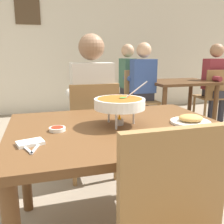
% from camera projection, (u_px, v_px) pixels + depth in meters
% --- Properties ---
extents(cafe_rear_partition, '(10.00, 0.10, 3.00)m').
position_uv_depth(cafe_rear_partition, '(60.00, 35.00, 4.79)').
color(cafe_rear_partition, beige).
rests_on(cafe_rear_partition, ground_plane).
extents(picture_frame_hung, '(0.44, 0.03, 0.56)m').
position_uv_depth(picture_frame_hung, '(27.00, 8.00, 4.47)').
color(picture_frame_hung, '#4C3823').
extents(dining_table_main, '(1.27, 0.97, 0.73)m').
position_uv_depth(dining_table_main, '(119.00, 141.00, 1.49)').
color(dining_table_main, brown).
rests_on(dining_table_main, ground_plane).
extents(chair_diner_main, '(0.44, 0.44, 0.90)m').
position_uv_depth(chair_diner_main, '(93.00, 126.00, 2.24)').
color(chair_diner_main, olive).
rests_on(chair_diner_main, ground_plane).
extents(diner_main, '(0.40, 0.45, 1.31)m').
position_uv_depth(diner_main, '(91.00, 99.00, 2.22)').
color(diner_main, '#2D2D38').
rests_on(diner_main, ground_plane).
extents(curry_bowl, '(0.33, 0.30, 0.26)m').
position_uv_depth(curry_bowl, '(120.00, 104.00, 1.46)').
color(curry_bowl, silver).
rests_on(curry_bowl, dining_table_main).
extents(rice_plate, '(0.24, 0.24, 0.06)m').
position_uv_depth(rice_plate, '(145.00, 140.00, 1.16)').
color(rice_plate, white).
rests_on(rice_plate, dining_table_main).
extents(appetizer_plate, '(0.24, 0.24, 0.06)m').
position_uv_depth(appetizer_plate, '(190.00, 120.00, 1.52)').
color(appetizer_plate, white).
rests_on(appetizer_plate, dining_table_main).
extents(sauce_dish, '(0.09, 0.09, 0.02)m').
position_uv_depth(sauce_dish, '(57.00, 129.00, 1.36)').
color(sauce_dish, white).
rests_on(sauce_dish, dining_table_main).
extents(napkin_folded, '(0.14, 0.11, 0.02)m').
position_uv_depth(napkin_folded, '(30.00, 143.00, 1.16)').
color(napkin_folded, white).
rests_on(napkin_folded, dining_table_main).
extents(fork_utensil, '(0.07, 0.16, 0.01)m').
position_uv_depth(fork_utensil, '(25.00, 148.00, 1.11)').
color(fork_utensil, silver).
rests_on(fork_utensil, dining_table_main).
extents(spoon_utensil, '(0.06, 0.17, 0.01)m').
position_uv_depth(spoon_utensil, '(37.00, 147.00, 1.12)').
color(spoon_utensil, silver).
rests_on(spoon_utensil, dining_table_main).
extents(dining_table_far, '(1.00, 0.80, 0.73)m').
position_uv_depth(dining_table_far, '(179.00, 89.00, 3.97)').
color(dining_table_far, '#51331C').
rests_on(dining_table_far, ground_plane).
extents(chair_bg_left, '(0.44, 0.44, 0.90)m').
position_uv_depth(chair_bg_left, '(132.00, 91.00, 4.32)').
color(chair_bg_left, olive).
rests_on(chair_bg_left, ground_plane).
extents(chair_bg_middle, '(0.45, 0.45, 0.90)m').
position_uv_depth(chair_bg_middle, '(139.00, 96.00, 3.86)').
color(chair_bg_middle, olive).
rests_on(chair_bg_middle, ground_plane).
extents(chair_bg_right, '(0.50, 0.50, 0.90)m').
position_uv_depth(chair_bg_right, '(214.00, 94.00, 4.07)').
color(chair_bg_right, olive).
rests_on(chair_bg_right, ground_plane).
extents(patron_bg_left, '(0.45, 0.40, 1.31)m').
position_uv_depth(patron_bg_left, '(129.00, 77.00, 4.31)').
color(patron_bg_left, '#2D2D38').
rests_on(patron_bg_left, ground_plane).
extents(patron_bg_middle, '(0.40, 0.45, 1.31)m').
position_uv_depth(patron_bg_middle, '(142.00, 81.00, 3.77)').
color(patron_bg_middle, '#2D2D38').
rests_on(patron_bg_middle, ground_plane).
extents(patron_bg_right, '(0.40, 0.45, 1.31)m').
position_uv_depth(patron_bg_right, '(216.00, 79.00, 4.08)').
color(patron_bg_right, '#2D2D38').
rests_on(patron_bg_right, ground_plane).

